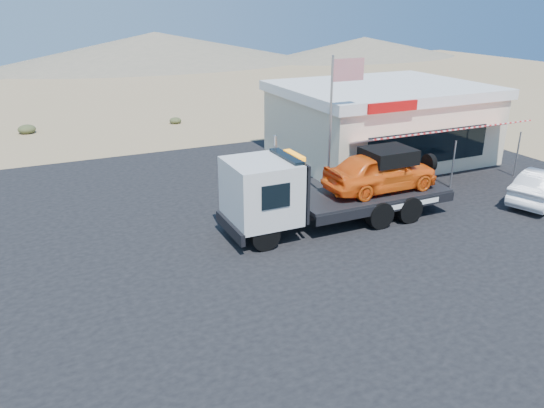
% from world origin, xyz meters
% --- Properties ---
extents(ground, '(120.00, 120.00, 0.00)m').
position_xyz_m(ground, '(0.00, 0.00, 0.00)').
color(ground, '#9C8359').
rests_on(ground, ground).
extents(asphalt_lot, '(32.00, 24.00, 0.02)m').
position_xyz_m(asphalt_lot, '(2.00, 3.00, 0.01)').
color(asphalt_lot, black).
rests_on(asphalt_lot, ground).
extents(tow_truck, '(8.92, 2.64, 2.98)m').
position_xyz_m(tow_truck, '(3.46, 1.99, 1.61)').
color(tow_truck, black).
rests_on(tow_truck, asphalt_lot).
extents(jerky_store, '(10.40, 9.97, 3.90)m').
position_xyz_m(jerky_store, '(10.50, 8.97, 1.99)').
color(jerky_store, beige).
rests_on(jerky_store, asphalt_lot).
extents(flagpole, '(1.55, 0.10, 6.00)m').
position_xyz_m(flagpole, '(4.93, 4.50, 3.76)').
color(flagpole, '#99999E').
rests_on(flagpole, asphalt_lot).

